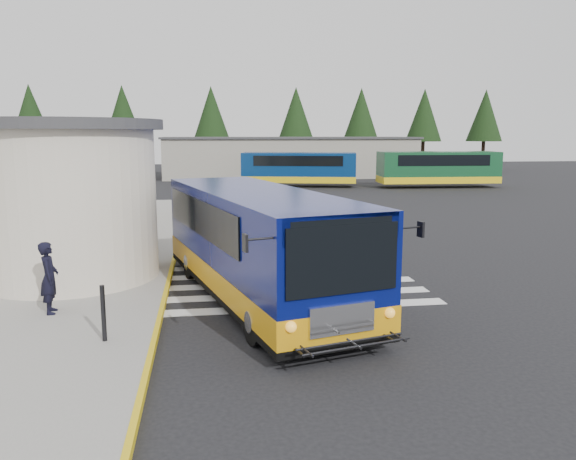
{
  "coord_description": "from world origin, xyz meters",
  "views": [
    {
      "loc": [
        -2.87,
        -17.22,
        4.52
      ],
      "look_at": [
        -0.4,
        -0.5,
        1.62
      ],
      "focal_mm": 35.0,
      "sensor_mm": 36.0,
      "label": 1
    }
  ],
  "objects": [
    {
      "name": "bollard",
      "position": [
        -5.08,
        -5.34,
        0.76
      ],
      "size": [
        0.1,
        0.1,
        1.23
      ],
      "primitive_type": "cylinder",
      "color": "black",
      "rests_on": "sidewalk"
    },
    {
      "name": "far_bus_a",
      "position": [
        5.19,
        30.88,
        1.64
      ],
      "size": [
        10.14,
        4.94,
        2.52
      ],
      "rotation": [
        0.0,
        0.0,
        1.34
      ],
      "color": "navy",
      "rests_on": "ground"
    },
    {
      "name": "far_bus_b",
      "position": [
        16.82,
        28.46,
        1.7
      ],
      "size": [
        10.26,
        3.38,
        2.61
      ],
      "rotation": [
        0.0,
        0.0,
        1.52
      ],
      "color": "#124424",
      "rests_on": "ground"
    },
    {
      "name": "crosswalk",
      "position": [
        -0.5,
        -0.8,
        0.01
      ],
      "size": [
        8.0,
        5.35,
        0.01
      ],
      "color": "silver",
      "rests_on": "ground"
    },
    {
      "name": "depot_building",
      "position": [
        6.0,
        42.0,
        2.11
      ],
      "size": [
        26.4,
        8.4,
        4.2
      ],
      "color": "gray",
      "rests_on": "ground"
    },
    {
      "name": "ground",
      "position": [
        0.0,
        0.0,
        0.0
      ],
      "size": [
        140.0,
        140.0,
        0.0
      ],
      "primitive_type": "plane",
      "color": "black",
      "rests_on": "ground"
    },
    {
      "name": "station_building",
      "position": [
        -10.84,
        6.91,
        2.57
      ],
      "size": [
        12.7,
        18.7,
        4.8
      ],
      "color": "beige",
      "rests_on": "ground"
    },
    {
      "name": "tree_line",
      "position": [
        6.29,
        50.0,
        6.77
      ],
      "size": [
        58.4,
        4.4,
        10.0
      ],
      "color": "black",
      "rests_on": "ground"
    },
    {
      "name": "pedestrian_b",
      "position": [
        -7.12,
        -1.22,
        1.07
      ],
      "size": [
        1.1,
        1.13,
        1.84
      ],
      "primitive_type": "imported",
      "rotation": [
        0.0,
        0.0,
        -0.92
      ],
      "color": "black",
      "rests_on": "sidewalk"
    },
    {
      "name": "sidewalk",
      "position": [
        -9.0,
        4.0,
        0.07
      ],
      "size": [
        10.0,
        34.0,
        0.15
      ],
      "primitive_type": "cube",
      "color": "gray",
      "rests_on": "ground"
    },
    {
      "name": "curb_strip",
      "position": [
        -4.05,
        4.0,
        0.08
      ],
      "size": [
        0.12,
        34.0,
        0.16
      ],
      "primitive_type": "cube",
      "color": "yellow",
      "rests_on": "ground"
    },
    {
      "name": "pedestrian_a",
      "position": [
        -6.72,
        -3.16,
        1.04
      ],
      "size": [
        0.52,
        0.71,
        1.79
      ],
      "primitive_type": "imported",
      "rotation": [
        0.0,
        0.0,
        1.72
      ],
      "color": "black",
      "rests_on": "sidewalk"
    },
    {
      "name": "transit_bus",
      "position": [
        -1.49,
        -2.19,
        1.44
      ],
      "size": [
        5.64,
        10.97,
        3.01
      ],
      "rotation": [
        0.0,
        0.0,
        0.25
      ],
      "color": "#070F57",
      "rests_on": "ground"
    }
  ]
}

